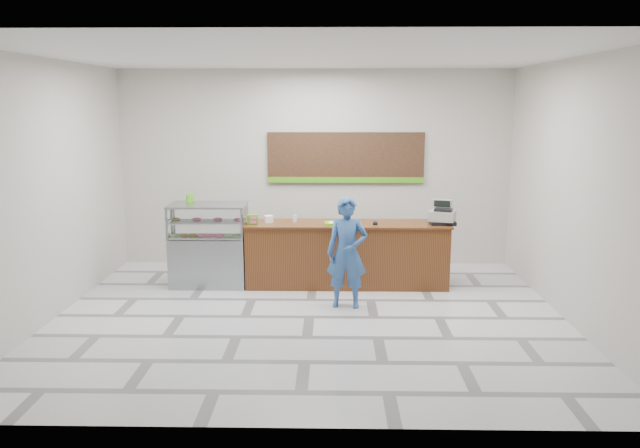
{
  "coord_description": "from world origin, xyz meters",
  "views": [
    {
      "loc": [
        0.31,
        -8.2,
        2.9
      ],
      "look_at": [
        0.13,
        0.9,
        1.14
      ],
      "focal_mm": 35.0,
      "sensor_mm": 36.0,
      "label": 1
    }
  ],
  "objects_px": {
    "serving_tray": "(336,223)",
    "sales_counter": "(347,254)",
    "display_case": "(209,244)",
    "customer": "(347,253)",
    "cash_register": "(442,215)"
  },
  "relations": [
    {
      "from": "display_case",
      "to": "cash_register",
      "type": "distance_m",
      "value": 3.75
    },
    {
      "from": "display_case",
      "to": "cash_register",
      "type": "relative_size",
      "value": 2.61
    },
    {
      "from": "serving_tray",
      "to": "sales_counter",
      "type": "bearing_deg",
      "value": 6.78
    },
    {
      "from": "display_case",
      "to": "customer",
      "type": "bearing_deg",
      "value": -26.04
    },
    {
      "from": "sales_counter",
      "to": "customer",
      "type": "relative_size",
      "value": 2.03
    },
    {
      "from": "display_case",
      "to": "customer",
      "type": "relative_size",
      "value": 0.83
    },
    {
      "from": "display_case",
      "to": "serving_tray",
      "type": "bearing_deg",
      "value": -1.19
    },
    {
      "from": "display_case",
      "to": "customer",
      "type": "height_order",
      "value": "customer"
    },
    {
      "from": "sales_counter",
      "to": "serving_tray",
      "type": "xyz_separation_m",
      "value": [
        -0.18,
        -0.04,
        0.52
      ]
    },
    {
      "from": "serving_tray",
      "to": "cash_register",
      "type": "bearing_deg",
      "value": -6.72
    },
    {
      "from": "display_case",
      "to": "serving_tray",
      "type": "relative_size",
      "value": 3.44
    },
    {
      "from": "cash_register",
      "to": "display_case",
      "type": "bearing_deg",
      "value": -162.8
    },
    {
      "from": "cash_register",
      "to": "serving_tray",
      "type": "relative_size",
      "value": 1.32
    },
    {
      "from": "display_case",
      "to": "serving_tray",
      "type": "height_order",
      "value": "display_case"
    },
    {
      "from": "cash_register",
      "to": "customer",
      "type": "bearing_deg",
      "value": -127.99
    }
  ]
}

